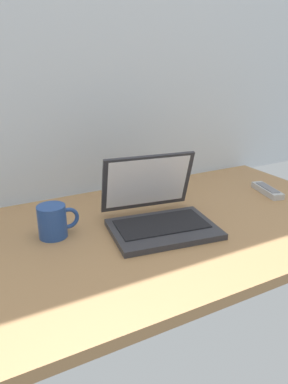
% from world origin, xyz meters
% --- Properties ---
extents(desk, '(1.60, 0.76, 0.03)m').
position_xyz_m(desk, '(0.00, 0.00, 0.01)').
color(desk, '#A87A4C').
rests_on(desk, ground).
extents(laptop, '(0.34, 0.33, 0.21)m').
position_xyz_m(laptop, '(0.09, 0.00, 0.08)').
color(laptop, '#2D2D33').
rests_on(laptop, desk).
extents(coffee_mug, '(0.12, 0.08, 0.10)m').
position_xyz_m(coffee_mug, '(-0.21, 0.08, 0.08)').
color(coffee_mug, '#26478C').
rests_on(coffee_mug, desk).
extents(remote_control_near, '(0.08, 0.17, 0.02)m').
position_xyz_m(remote_control_near, '(0.61, 0.05, 0.04)').
color(remote_control_near, '#B7B7B7').
rests_on(remote_control_near, desk).
extents(remote_control_far, '(0.09, 0.17, 0.02)m').
position_xyz_m(remote_control_far, '(0.28, 0.25, 0.04)').
color(remote_control_far, '#B7B7B7').
rests_on(remote_control_far, desk).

